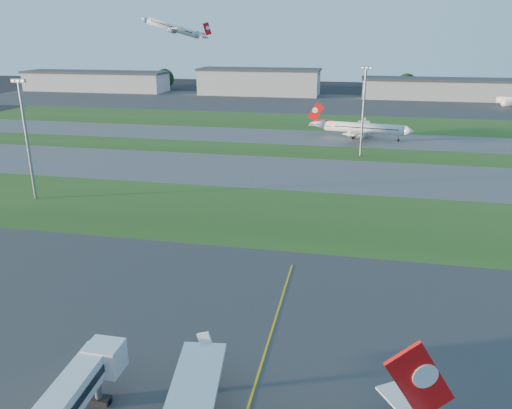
# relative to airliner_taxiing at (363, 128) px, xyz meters

# --- Properties ---
(ground) EXTENTS (700.00, 700.00, 0.00)m
(ground) POSITION_rel_airliner_taxiing_xyz_m (-15.59, -133.69, -3.70)
(ground) COLOR black
(ground) RESTS_ON ground
(apron_near) EXTENTS (300.00, 70.00, 0.01)m
(apron_near) POSITION_rel_airliner_taxiing_xyz_m (-15.59, -133.69, -3.70)
(apron_near) COLOR #333335
(apron_near) RESTS_ON ground
(grass_strip_a) EXTENTS (300.00, 34.00, 0.01)m
(grass_strip_a) POSITION_rel_airliner_taxiing_xyz_m (-15.59, -81.69, -3.70)
(grass_strip_a) COLOR #2A4918
(grass_strip_a) RESTS_ON ground
(taxiway_a) EXTENTS (300.00, 32.00, 0.01)m
(taxiway_a) POSITION_rel_airliner_taxiing_xyz_m (-15.59, -48.69, -3.70)
(taxiway_a) COLOR #515154
(taxiway_a) RESTS_ON ground
(grass_strip_b) EXTENTS (300.00, 18.00, 0.01)m
(grass_strip_b) POSITION_rel_airliner_taxiing_xyz_m (-15.59, -23.69, -3.70)
(grass_strip_b) COLOR #2A4918
(grass_strip_b) RESTS_ON ground
(taxiway_b) EXTENTS (300.00, 26.00, 0.01)m
(taxiway_b) POSITION_rel_airliner_taxiing_xyz_m (-15.59, -1.69, -3.70)
(taxiway_b) COLOR #515154
(taxiway_b) RESTS_ON ground
(grass_strip_c) EXTENTS (300.00, 40.00, 0.01)m
(grass_strip_c) POSITION_rel_airliner_taxiing_xyz_m (-15.59, 31.31, -3.70)
(grass_strip_c) COLOR #2A4918
(grass_strip_c) RESTS_ON ground
(apron_far) EXTENTS (400.00, 80.00, 0.01)m
(apron_far) POSITION_rel_airliner_taxiing_xyz_m (-15.59, 91.31, -3.70)
(apron_far) COLOR #333335
(apron_far) RESTS_ON ground
(yellow_line) EXTENTS (0.25, 60.00, 0.02)m
(yellow_line) POSITION_rel_airliner_taxiing_xyz_m (-10.59, -133.69, -3.70)
(yellow_line) COLOR gold
(yellow_line) RESTS_ON ground
(airliner_taxiing) EXTENTS (33.56, 28.24, 10.54)m
(airliner_taxiing) POSITION_rel_airliner_taxiing_xyz_m (0.00, 0.00, 0.00)
(airliner_taxiing) COLOR white
(airliner_taxiing) RESTS_ON ground
(airliner_departing) EXTENTS (29.83, 25.51, 10.13)m
(airliner_departing) POSITION_rel_airliner_taxiing_xyz_m (-95.31, 76.48, 33.27)
(airliner_departing) COLOR white
(light_mast_west) EXTENTS (3.20, 0.70, 25.80)m
(light_mast_west) POSITION_rel_airliner_taxiing_xyz_m (-70.59, -81.69, 11.11)
(light_mast_west) COLOR gray
(light_mast_west) RESTS_ON ground
(light_mast_centre) EXTENTS (3.20, 0.70, 25.80)m
(light_mast_centre) POSITION_rel_airliner_taxiing_xyz_m (-0.59, -25.69, 11.11)
(light_mast_centre) COLOR gray
(light_mast_centre) RESTS_ON ground
(hangar_far_west) EXTENTS (91.80, 23.00, 12.20)m
(hangar_far_west) POSITION_rel_airliner_taxiing_xyz_m (-165.59, 121.31, 2.43)
(hangar_far_west) COLOR #9C9EA4
(hangar_far_west) RESTS_ON ground
(hangar_west) EXTENTS (71.40, 23.00, 15.20)m
(hangar_west) POSITION_rel_airliner_taxiing_xyz_m (-60.59, 121.31, 3.94)
(hangar_west) COLOR #9C9EA4
(hangar_west) RESTS_ON ground
(hangar_east) EXTENTS (81.60, 23.00, 11.20)m
(hangar_east) POSITION_rel_airliner_taxiing_xyz_m (39.41, 121.31, 1.93)
(hangar_east) COLOR #9C9EA4
(hangar_east) RESTS_ON ground
(tree_far_west) EXTENTS (11.00, 11.00, 12.00)m
(tree_far_west) POSITION_rel_airliner_taxiing_xyz_m (-205.59, 134.31, 2.79)
(tree_far_west) COLOR black
(tree_far_west) RESTS_ON ground
(tree_west) EXTENTS (12.10, 12.10, 13.20)m
(tree_west) POSITION_rel_airliner_taxiing_xyz_m (-125.59, 136.31, 3.44)
(tree_west) COLOR black
(tree_west) RESTS_ON ground
(tree_mid_west) EXTENTS (9.90, 9.90, 10.80)m
(tree_mid_west) POSITION_rel_airliner_taxiing_xyz_m (-35.59, 132.31, 2.13)
(tree_mid_west) COLOR black
(tree_mid_west) RESTS_ON ground
(tree_mid_east) EXTENTS (11.55, 11.55, 12.60)m
(tree_mid_east) POSITION_rel_airliner_taxiing_xyz_m (24.41, 135.31, 3.11)
(tree_mid_east) COLOR black
(tree_mid_east) RESTS_ON ground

